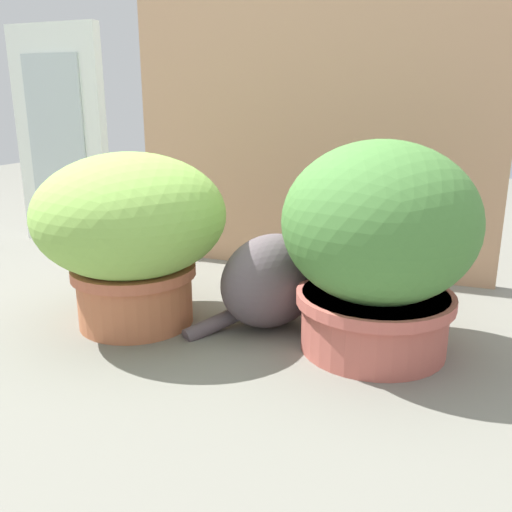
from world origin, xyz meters
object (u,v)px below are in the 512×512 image
Objects in this scene: cat at (278,275)px; mushroom_ornament_pink at (109,295)px; grass_planter at (131,229)px; mushroom_ornament_red at (109,290)px; leafy_planter at (378,244)px.

cat is 0.38m from mushroom_ornament_pink.
grass_planter is at bearing -160.80° from cat.
leafy_planter is at bearing 12.73° from mushroom_ornament_red.
leafy_planter is at bearing -13.86° from cat.
grass_planter is 0.99× the size of leafy_planter.
leafy_planter is 0.60m from mushroom_ornament_pink.
mushroom_ornament_pink is at bearing -166.72° from leafy_planter.
grass_planter is at bearing -174.52° from leafy_planter.
mushroom_ornament_red is at bearing -103.00° from grass_planter.
mushroom_ornament_pink is at bearing -62.76° from mushroom_ornament_red.
cat is (-0.23, 0.06, -0.11)m from leafy_planter.
grass_planter is at bearing 77.00° from mushroom_ornament_red.
leafy_planter is 0.26m from cat.
grass_planter is 3.25× the size of mushroom_ornament_pink.
mushroom_ornament_pink is 0.01m from mushroom_ornament_red.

